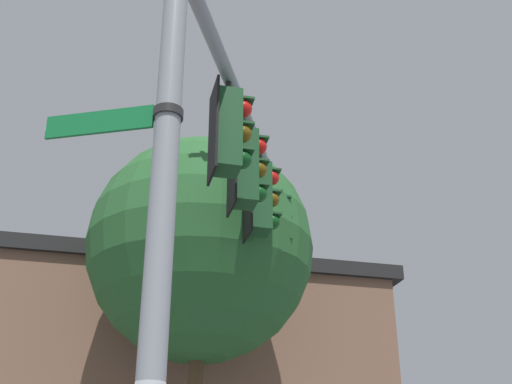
{
  "coord_description": "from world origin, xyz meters",
  "views": [
    {
      "loc": [
        4.96,
        -0.42,
        1.65
      ],
      "look_at": [
        -3.35,
        1.58,
        5.74
      ],
      "focal_mm": 47.45,
      "sensor_mm": 36.0,
      "label": 1
    }
  ],
  "objects_px": {
    "traffic_light_mid_outer": "(261,198)",
    "traffic_light_arm_end": "(273,223)",
    "traffic_light_nearest_pole": "(229,132)",
    "street_name_sign": "(129,119)",
    "traffic_light_mid_inner": "(246,168)"
  },
  "relations": [
    {
      "from": "traffic_light_nearest_pole",
      "to": "street_name_sign",
      "type": "relative_size",
      "value": 1.13
    },
    {
      "from": "traffic_light_arm_end",
      "to": "street_name_sign",
      "type": "xyz_separation_m",
      "value": [
        4.27,
        -2.42,
        -1.01
      ]
    },
    {
      "from": "traffic_light_nearest_pole",
      "to": "traffic_light_mid_outer",
      "type": "bearing_deg",
      "value": 154.76
    },
    {
      "from": "street_name_sign",
      "to": "traffic_light_mid_inner",
      "type": "bearing_deg",
      "value": 147.71
    },
    {
      "from": "traffic_light_mid_outer",
      "to": "street_name_sign",
      "type": "xyz_separation_m",
      "value": [
        3.41,
        -2.02,
        -1.01
      ]
    },
    {
      "from": "traffic_light_mid_outer",
      "to": "traffic_light_arm_end",
      "type": "relative_size",
      "value": 1.0
    },
    {
      "from": "traffic_light_mid_outer",
      "to": "traffic_light_arm_end",
      "type": "height_order",
      "value": "same"
    },
    {
      "from": "traffic_light_nearest_pole",
      "to": "traffic_light_mid_outer",
      "type": "xyz_separation_m",
      "value": [
        -1.72,
        0.81,
        0.0
      ]
    },
    {
      "from": "traffic_light_nearest_pole",
      "to": "traffic_light_mid_inner",
      "type": "xyz_separation_m",
      "value": [
        -0.86,
        0.41,
        0.0
      ]
    },
    {
      "from": "traffic_light_mid_outer",
      "to": "traffic_light_mid_inner",
      "type": "bearing_deg",
      "value": -25.24
    },
    {
      "from": "traffic_light_mid_inner",
      "to": "traffic_light_arm_end",
      "type": "bearing_deg",
      "value": 154.76
    },
    {
      "from": "traffic_light_mid_outer",
      "to": "traffic_light_arm_end",
      "type": "distance_m",
      "value": 0.95
    },
    {
      "from": "traffic_light_nearest_pole",
      "to": "street_name_sign",
      "type": "distance_m",
      "value": 2.31
    },
    {
      "from": "street_name_sign",
      "to": "traffic_light_arm_end",
      "type": "bearing_deg",
      "value": 150.44
    },
    {
      "from": "traffic_light_mid_inner",
      "to": "street_name_sign",
      "type": "relative_size",
      "value": 1.13
    }
  ]
}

